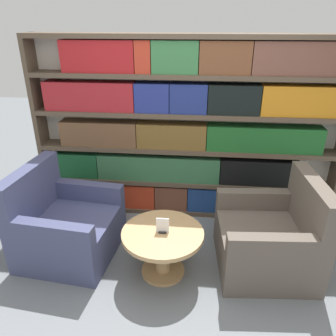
# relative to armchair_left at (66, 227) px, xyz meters

# --- Properties ---
(ground_plane) EXTENTS (14.00, 14.00, 0.00)m
(ground_plane) POSITION_rel_armchair_left_xyz_m (1.15, -0.32, -0.30)
(ground_plane) COLOR slate
(bookshelf) EXTENTS (3.45, 0.30, 2.06)m
(bookshelf) POSITION_rel_armchair_left_xyz_m (1.18, 0.93, 0.73)
(bookshelf) COLOR silver
(bookshelf) RESTS_ON ground_plane
(armchair_left) EXTENTS (0.95, 0.97, 0.92)m
(armchair_left) POSITION_rel_armchair_left_xyz_m (0.00, 0.00, 0.00)
(armchair_left) COLOR #42476B
(armchair_left) RESTS_ON ground_plane
(armchair_right) EXTENTS (0.93, 0.94, 0.92)m
(armchair_right) POSITION_rel_armchair_left_xyz_m (2.01, -0.00, 0.00)
(armchair_right) COLOR brown
(armchair_right) RESTS_ON ground_plane
(coffee_table) EXTENTS (0.74, 0.74, 0.46)m
(coffee_table) POSITION_rel_armchair_left_xyz_m (1.00, -0.21, 0.03)
(coffee_table) COLOR tan
(coffee_table) RESTS_ON ground_plane
(table_sign) EXTENTS (0.11, 0.06, 0.14)m
(table_sign) POSITION_rel_armchair_left_xyz_m (1.00, -0.21, 0.22)
(table_sign) COLOR black
(table_sign) RESTS_ON coffee_table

